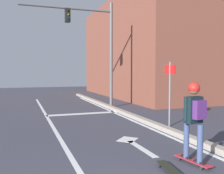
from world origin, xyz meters
TOP-DOWN VIEW (x-y plane):
  - lane_line_center at (0.25, 6.00)m, footprint 0.12×20.00m
  - lane_line_curbside at (3.20, 6.00)m, footprint 0.12×20.00m
  - stop_bar at (1.80, 9.26)m, footprint 3.10×0.40m
  - lane_arrow_stem at (1.96, 3.81)m, footprint 0.16×1.40m
  - lane_arrow_head at (1.96, 4.66)m, footprint 0.71×0.71m
  - curb_strip at (3.45, 6.00)m, footprint 0.24×24.00m
  - skateboard at (2.44, 2.53)m, footprint 0.33×0.87m
  - skater at (2.44, 2.51)m, footprint 0.43×0.60m
  - spare_skateboard at (1.78, 2.32)m, footprint 0.31×0.86m
  - traffic_signal_mast at (2.68, 10.76)m, footprint 4.51×0.34m
  - street_sign_post at (3.95, 5.75)m, footprint 0.14×0.44m
  - building_block at (10.29, 15.96)m, footprint 9.88×13.51m

SIDE VIEW (x-z plane):
  - lane_line_center at x=0.25m, z-range 0.00..0.01m
  - lane_line_curbside at x=3.20m, z-range 0.00..0.01m
  - stop_bar at x=1.80m, z-range 0.00..0.01m
  - lane_arrow_stem at x=1.96m, z-range 0.00..0.01m
  - lane_arrow_head at x=1.96m, z-range 0.00..0.01m
  - curb_strip at x=3.45m, z-range 0.00..0.14m
  - skateboard at x=2.44m, z-range 0.03..0.11m
  - spare_skateboard at x=1.78m, z-range 0.03..0.11m
  - skater at x=2.44m, z-range 0.27..1.82m
  - street_sign_post at x=3.95m, z-range 0.34..2.50m
  - building_block at x=10.29m, z-range 0.00..7.02m
  - traffic_signal_mast at x=2.68m, z-range 0.92..6.24m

